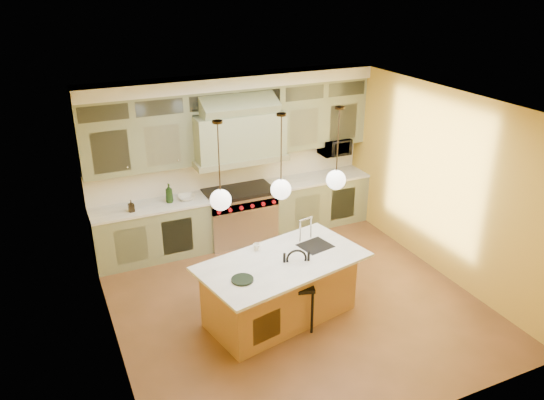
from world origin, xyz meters
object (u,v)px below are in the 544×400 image
microwave (334,147)px  kitchen_island (281,287)px  range (240,215)px  counter_stool (298,286)px

microwave → kitchen_island: bearing=-132.4°
range → kitchen_island: bearing=-97.9°
range → kitchen_island: size_ratio=0.50×
kitchen_island → range: bearing=70.2°
range → counter_stool: counter_stool is taller
kitchen_island → counter_stool: 0.33m
microwave → range: bearing=-176.9°
kitchen_island → microwave: (2.28, 2.50, 0.98)m
range → counter_stool: 2.68m
microwave → counter_stool: bearing=-127.9°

